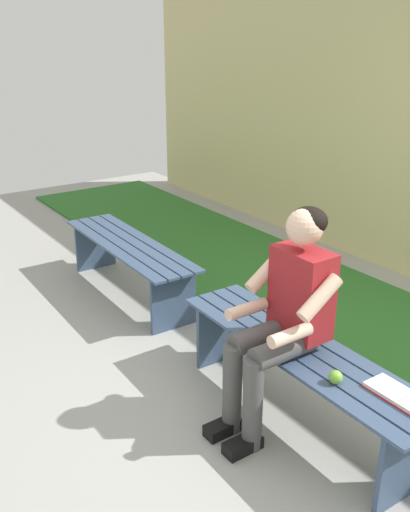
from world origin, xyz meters
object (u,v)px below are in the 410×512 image
Objects in this scene: bench_near at (299,364)px; bench_far at (129,256)px; person_seated at (284,312)px; apple at (336,377)px; book_open at (406,399)px.

bench_near and bench_far have the same top height.
person_seated reaches higher than bench_far.
apple reaches higher than book_open.
person_seated is at bearing 70.21° from bench_near.
apple is at bearing 29.96° from book_open.
bench_near is 0.41m from apple.
bench_far is 4.13× the size of book_open.
book_open is at bearing -166.85° from person_seated.
bench_far is at bearing -2.46° from apple.
person_seated is 3.09× the size of book_open.
bench_near is 2.07m from bench_far.
book_open is (-2.73, -0.06, 0.13)m from bench_far.
apple is (-0.36, 0.10, 0.15)m from bench_near.
person_seated is 0.45m from apple.
apple is 0.34m from book_open.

